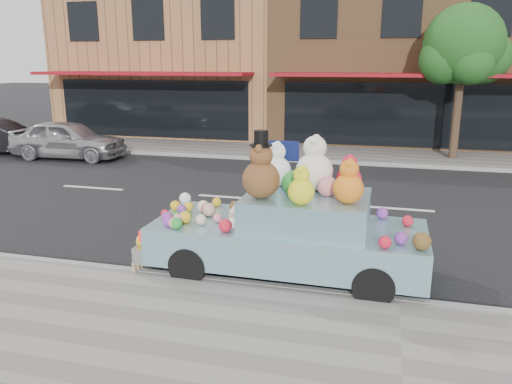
% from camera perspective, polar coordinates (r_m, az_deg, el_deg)
% --- Properties ---
extents(ground, '(120.00, 120.00, 0.00)m').
position_cam_1_polar(ground, '(12.20, 15.55, -1.85)').
color(ground, black).
rests_on(ground, ground).
extents(near_sidewalk, '(60.00, 3.00, 0.12)m').
position_cam_1_polar(near_sidewalk, '(6.19, 16.27, -18.20)').
color(near_sidewalk, gray).
rests_on(near_sidewalk, ground).
extents(far_sidewalk, '(60.00, 3.00, 0.12)m').
position_cam_1_polar(far_sidewalk, '(18.52, 15.35, 3.90)').
color(far_sidewalk, gray).
rests_on(far_sidewalk, ground).
extents(near_kerb, '(60.00, 0.12, 0.13)m').
position_cam_1_polar(near_kerb, '(7.50, 16.00, -12.01)').
color(near_kerb, gray).
rests_on(near_kerb, ground).
extents(far_kerb, '(60.00, 0.12, 0.13)m').
position_cam_1_polar(far_kerb, '(17.05, 15.39, 3.01)').
color(far_kerb, gray).
rests_on(far_kerb, ground).
extents(storefront_left, '(10.00, 9.80, 7.30)m').
position_cam_1_polar(storefront_left, '(25.58, -7.97, 15.19)').
color(storefront_left, '#996440').
rests_on(storefront_left, ground).
extents(storefront_mid, '(10.00, 9.80, 7.30)m').
position_cam_1_polar(storefront_mid, '(23.70, 15.86, 14.84)').
color(storefront_mid, olive).
rests_on(storefront_mid, ground).
extents(street_tree, '(3.00, 2.70, 5.22)m').
position_cam_1_polar(street_tree, '(18.43, 22.65, 14.64)').
color(street_tree, '#38281C').
rests_on(street_tree, ground).
extents(car_silver, '(4.10, 1.78, 1.38)m').
position_cam_1_polar(car_silver, '(18.97, -20.70, 5.65)').
color(car_silver, '#A3A3A8').
rests_on(car_silver, ground).
extents(art_car, '(4.50, 1.81, 2.38)m').
position_cam_1_polar(art_car, '(7.99, 3.80, -3.92)').
color(art_car, black).
rests_on(art_car, ground).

